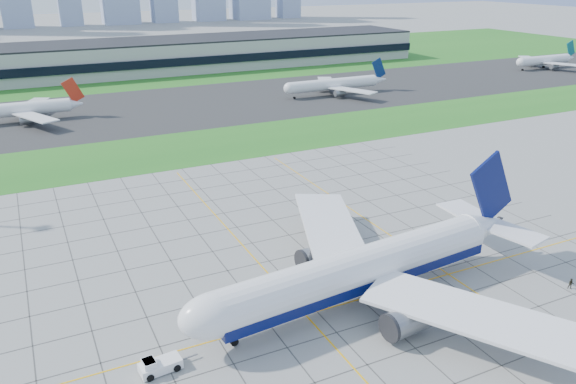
# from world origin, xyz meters

# --- Properties ---
(ground) EXTENTS (1400.00, 1400.00, 0.00)m
(ground) POSITION_xyz_m (0.00, 0.00, 0.00)
(ground) COLOR #9E9E99
(ground) RESTS_ON ground
(grass_median) EXTENTS (700.00, 35.00, 0.04)m
(grass_median) POSITION_xyz_m (0.00, 90.00, 0.02)
(grass_median) COLOR #21661D
(grass_median) RESTS_ON ground
(asphalt_taxiway) EXTENTS (700.00, 75.00, 0.04)m
(asphalt_taxiway) POSITION_xyz_m (0.00, 145.00, 0.03)
(asphalt_taxiway) COLOR #383838
(asphalt_taxiway) RESTS_ON ground
(grass_far) EXTENTS (700.00, 145.00, 0.04)m
(grass_far) POSITION_xyz_m (0.00, 255.00, 0.02)
(grass_far) COLOR #21661D
(grass_far) RESTS_ON ground
(apron_markings) EXTENTS (120.00, 130.00, 0.03)m
(apron_markings) POSITION_xyz_m (0.43, 11.09, 0.02)
(apron_markings) COLOR #474744
(apron_markings) RESTS_ON ground
(terminal) EXTENTS (260.00, 43.00, 15.80)m
(terminal) POSITION_xyz_m (40.00, 229.87, 7.89)
(terminal) COLOR #B7B7B2
(terminal) RESTS_ON ground
(airliner) EXTENTS (64.45, 65.04, 20.29)m
(airliner) POSITION_xyz_m (-0.19, -2.14, 5.55)
(airliner) COLOR white
(airliner) RESTS_ON ground
(pushback_tug) EXTENTS (8.05, 3.23, 2.22)m
(pushback_tug) POSITION_xyz_m (-33.37, -5.08, 0.98)
(pushback_tug) COLOR white
(pushback_tug) RESTS_ON ground
(crew_near) EXTENTS (0.82, 0.77, 1.89)m
(crew_near) POSITION_xyz_m (-26.17, -0.82, 0.94)
(crew_near) COLOR black
(crew_near) RESTS_ON ground
(crew_far) EXTENTS (1.15, 1.15, 1.88)m
(crew_far) POSITION_xyz_m (32.87, -14.58, 0.94)
(crew_far) COLOR black
(crew_far) RESTS_ON ground
(distant_jet_1) EXTENTS (33.66, 42.66, 14.08)m
(distant_jet_1) POSITION_xyz_m (-41.28, 145.14, 4.48)
(distant_jet_1) COLOR white
(distant_jet_1) RESTS_ON ground
(distant_jet_2) EXTENTS (46.92, 42.66, 14.08)m
(distant_jet_2) POSITION_xyz_m (76.60, 137.13, 4.49)
(distant_jet_2) COLOR white
(distant_jet_2) RESTS_ON ground
(distant_jet_3) EXTENTS (39.83, 42.66, 14.08)m
(distant_jet_3) POSITION_xyz_m (212.13, 146.47, 4.49)
(distant_jet_3) COLOR white
(distant_jet_3) RESTS_ON ground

